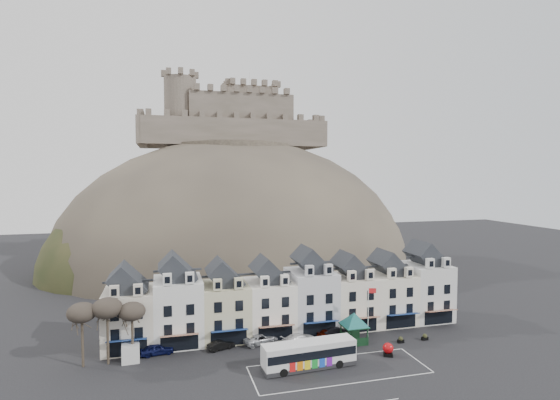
{
  "coord_description": "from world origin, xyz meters",
  "views": [
    {
      "loc": [
        -18.94,
        -48.08,
        24.36
      ],
      "look_at": [
        0.52,
        24.0,
        19.96
      ],
      "focal_mm": 28.0,
      "sensor_mm": 36.0,
      "label": 1
    }
  ],
  "objects_px": {
    "car_silver": "(261,339)",
    "car_maroon": "(328,332)",
    "bus": "(309,353)",
    "car_charcoal": "(336,331)",
    "bus_shelter": "(354,319)",
    "flagpole": "(369,310)",
    "red_buoy": "(388,349)",
    "car_black": "(221,345)",
    "white_van": "(131,348)",
    "car_navy": "(157,349)",
    "car_white": "(299,339)"
  },
  "relations": [
    {
      "from": "car_silver",
      "to": "car_maroon",
      "type": "xyz_separation_m",
      "value": [
        10.4,
        0.0,
        -0.07
      ]
    },
    {
      "from": "bus",
      "to": "car_charcoal",
      "type": "bearing_deg",
      "value": 47.62
    },
    {
      "from": "car_silver",
      "to": "car_charcoal",
      "type": "distance_m",
      "value": 11.6
    },
    {
      "from": "bus_shelter",
      "to": "flagpole",
      "type": "xyz_separation_m",
      "value": [
        2.2,
        -0.23,
        1.23
      ]
    },
    {
      "from": "red_buoy",
      "to": "car_charcoal",
      "type": "distance_m",
      "value": 9.47
    },
    {
      "from": "red_buoy",
      "to": "bus",
      "type": "bearing_deg",
      "value": -176.51
    },
    {
      "from": "car_black",
      "to": "car_charcoal",
      "type": "height_order",
      "value": "car_charcoal"
    },
    {
      "from": "car_black",
      "to": "car_silver",
      "type": "height_order",
      "value": "car_silver"
    },
    {
      "from": "car_charcoal",
      "to": "white_van",
      "type": "bearing_deg",
      "value": 84.75
    },
    {
      "from": "bus_shelter",
      "to": "red_buoy",
      "type": "relative_size",
      "value": 3.97
    },
    {
      "from": "bus",
      "to": "car_maroon",
      "type": "bearing_deg",
      "value": 52.42
    },
    {
      "from": "car_navy",
      "to": "car_black",
      "type": "distance_m",
      "value": 8.61
    },
    {
      "from": "car_black",
      "to": "car_maroon",
      "type": "distance_m",
      "value": 16.22
    },
    {
      "from": "red_buoy",
      "to": "car_maroon",
      "type": "height_order",
      "value": "red_buoy"
    },
    {
      "from": "bus",
      "to": "car_maroon",
      "type": "height_order",
      "value": "bus"
    },
    {
      "from": "car_navy",
      "to": "red_buoy",
      "type": "bearing_deg",
      "value": -113.82
    },
    {
      "from": "flagpole",
      "to": "car_black",
      "type": "distance_m",
      "value": 21.69
    },
    {
      "from": "bus_shelter",
      "to": "white_van",
      "type": "distance_m",
      "value": 31.13
    },
    {
      "from": "car_white",
      "to": "car_maroon",
      "type": "height_order",
      "value": "car_white"
    },
    {
      "from": "bus_shelter",
      "to": "red_buoy",
      "type": "height_order",
      "value": "bus_shelter"
    },
    {
      "from": "bus",
      "to": "white_van",
      "type": "relative_size",
      "value": 2.32
    },
    {
      "from": "car_silver",
      "to": "white_van",
      "type": "bearing_deg",
      "value": 74.72
    },
    {
      "from": "bus",
      "to": "car_charcoal",
      "type": "distance_m",
      "value": 11.95
    },
    {
      "from": "bus_shelter",
      "to": "car_navy",
      "type": "relative_size",
      "value": 1.56
    },
    {
      "from": "bus_shelter",
      "to": "car_white",
      "type": "distance_m",
      "value": 8.47
    },
    {
      "from": "bus_shelter",
      "to": "car_black",
      "type": "bearing_deg",
      "value": 171.92
    },
    {
      "from": "car_white",
      "to": "car_maroon",
      "type": "distance_m",
      "value": 5.49
    },
    {
      "from": "red_buoy",
      "to": "flagpole",
      "type": "height_order",
      "value": "flagpole"
    },
    {
      "from": "car_navy",
      "to": "bus_shelter",
      "type": "bearing_deg",
      "value": -104.43
    },
    {
      "from": "car_maroon",
      "to": "bus_shelter",
      "type": "bearing_deg",
      "value": -160.17
    },
    {
      "from": "flagpole",
      "to": "white_van",
      "type": "relative_size",
      "value": 1.56
    },
    {
      "from": "flagpole",
      "to": "car_black",
      "type": "bearing_deg",
      "value": 172.46
    },
    {
      "from": "bus",
      "to": "bus_shelter",
      "type": "height_order",
      "value": "bus_shelter"
    },
    {
      "from": "car_navy",
      "to": "car_silver",
      "type": "xyz_separation_m",
      "value": [
        14.4,
        0.07,
        -0.05
      ]
    },
    {
      "from": "bus_shelter",
      "to": "car_maroon",
      "type": "xyz_separation_m",
      "value": [
        -2.72,
        3.18,
        -2.79
      ]
    },
    {
      "from": "car_charcoal",
      "to": "car_white",
      "type": "bearing_deg",
      "value": 100.09
    },
    {
      "from": "car_black",
      "to": "car_silver",
      "type": "xyz_separation_m",
      "value": [
        5.81,
        0.61,
        0.08
      ]
    },
    {
      "from": "car_silver",
      "to": "car_maroon",
      "type": "relative_size",
      "value": 1.34
    },
    {
      "from": "car_white",
      "to": "red_buoy",
      "type": "bearing_deg",
      "value": -143.21
    },
    {
      "from": "car_navy",
      "to": "car_white",
      "type": "height_order",
      "value": "car_white"
    },
    {
      "from": "bus",
      "to": "car_black",
      "type": "bearing_deg",
      "value": 135.33
    },
    {
      "from": "car_silver",
      "to": "car_charcoal",
      "type": "xyz_separation_m",
      "value": [
        11.6,
        0.0,
        0.02
      ]
    },
    {
      "from": "car_silver",
      "to": "bus_shelter",
      "type": "bearing_deg",
      "value": -118.9
    },
    {
      "from": "car_maroon",
      "to": "car_black",
      "type": "bearing_deg",
      "value": 71.46
    },
    {
      "from": "bus_shelter",
      "to": "red_buoy",
      "type": "distance_m",
      "value": 6.47
    },
    {
      "from": "red_buoy",
      "to": "car_charcoal",
      "type": "height_order",
      "value": "red_buoy"
    },
    {
      "from": "car_black",
      "to": "car_charcoal",
      "type": "relative_size",
      "value": 0.86
    },
    {
      "from": "bus",
      "to": "car_maroon",
      "type": "distance_m",
      "value": 11.25
    },
    {
      "from": "bus_shelter",
      "to": "car_navy",
      "type": "distance_m",
      "value": 27.82
    },
    {
      "from": "red_buoy",
      "to": "car_black",
      "type": "xyz_separation_m",
      "value": [
        -21.41,
        7.97,
        -0.27
      ]
    }
  ]
}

